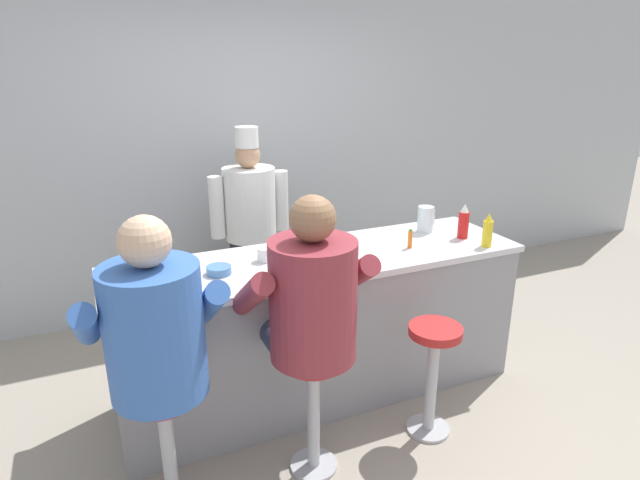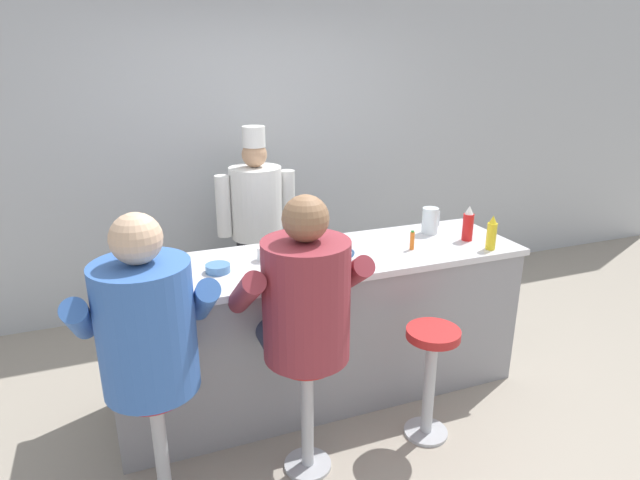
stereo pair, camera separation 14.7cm
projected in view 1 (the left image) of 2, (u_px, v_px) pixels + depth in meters
The scene contains 16 objects.
ground_plane at pixel (344, 421), 3.28m from camera, with size 20.00×20.00×0.00m, color #9E9384.
wall_back at pixel (243, 151), 4.56m from camera, with size 10.00×0.06×2.70m.
diner_counter at pixel (320, 325), 3.44m from camera, with size 2.59×0.73×0.95m.
ketchup_bottle_red at pixel (464, 222), 3.59m from camera, with size 0.07×0.07×0.24m.
mustard_bottle_yellow at pixel (488, 231), 3.43m from camera, with size 0.06×0.06×0.22m.
hot_sauce_bottle_orange at pixel (410, 239), 3.41m from camera, with size 0.03×0.03×0.12m.
water_pitcher_clear at pixel (425, 219), 3.72m from camera, with size 0.13×0.11×0.18m.
breakfast_plate at pixel (141, 283), 2.86m from camera, with size 0.22×0.22×0.04m.
cereal_bowl at pixel (219, 270), 3.01m from camera, with size 0.14×0.14×0.05m.
coffee_mug_blue at pixel (342, 255), 3.20m from camera, with size 0.13×0.09×0.08m.
coffee_mug_white at pixel (266, 254), 3.20m from camera, with size 0.14×0.09×0.08m.
cup_stack_steel at pixel (303, 232), 3.27m from camera, with size 0.09×0.09×0.29m.
diner_seated_blue at pixel (154, 335), 2.35m from camera, with size 0.65×0.64×1.52m.
diner_seated_maroon at pixel (310, 305), 2.64m from camera, with size 0.66×0.65×1.53m.
empty_stool_round at pixel (433, 363), 3.05m from camera, with size 0.30×0.30×0.69m.
cook_in_whites_near at pixel (250, 221), 4.21m from camera, with size 0.63×0.41×1.63m.
Camera 1 is at (-1.25, -2.44, 2.12)m, focal length 30.00 mm.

